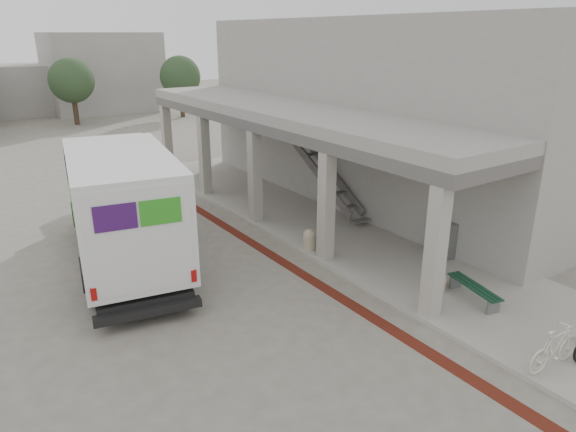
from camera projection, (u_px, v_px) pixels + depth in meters
ground at (276, 285)px, 13.91m from camera, size 120.00×120.00×0.00m
bike_lane_stripe at (267, 252)px, 16.00m from camera, size 0.35×40.00×0.01m
sidewalk at (382, 250)px, 16.03m from camera, size 4.40×28.00×0.12m
transit_building at (358, 116)px, 19.91m from camera, size 7.60×17.00×7.00m
tree_mid at (71, 81)px, 37.17m from camera, size 3.20×3.20×4.80m
tree_right at (180, 77)px, 40.66m from camera, size 3.20×3.20×4.80m
fedex_truck at (121, 203)px, 14.74m from camera, size 3.90×8.47×3.48m
bench at (474, 290)px, 12.83m from camera, size 0.76×1.72×0.40m
bollard_near at (439, 281)px, 13.30m from camera, size 0.36×0.36×0.54m
bollard_far at (310, 239)px, 15.87m from camera, size 0.43×0.43×0.64m
utility_cabinet at (442, 239)px, 15.24m from camera, size 0.60×0.73×1.10m
bicycle_cream at (555, 348)px, 10.17m from camera, size 1.54×0.54×0.91m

